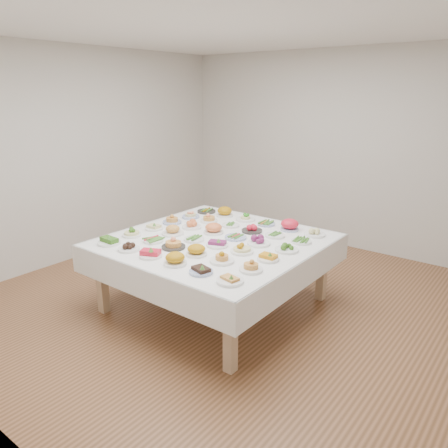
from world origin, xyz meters
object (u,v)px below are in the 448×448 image
Objects in this scene: display_table at (215,246)px; dish_18 at (172,219)px; dish_35 at (315,232)px; dish_0 at (109,239)px.

display_table is 0.78m from dish_18.
dish_18 is at bearing -158.13° from dish_35.
dish_0 is at bearing -134.44° from display_table.
display_table is 9.19× the size of dish_35.
display_table is 1.07m from dish_35.
dish_18 reaches higher than dish_35.
dish_0 is (-0.75, -0.76, 0.12)m from display_table.
dish_18 is at bearing 169.41° from display_table.
dish_35 is at bearing 44.81° from display_table.
dish_0 is at bearing -89.34° from dish_18.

